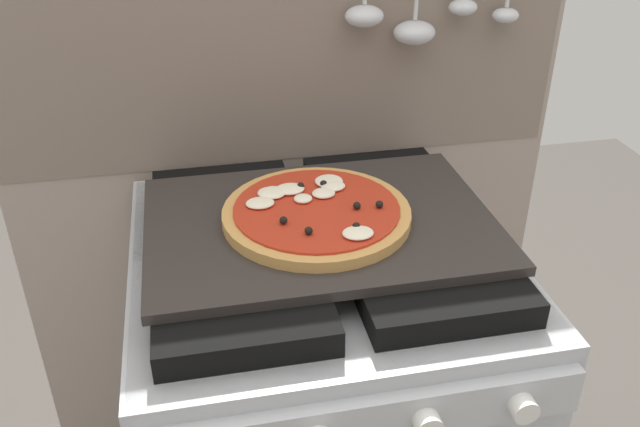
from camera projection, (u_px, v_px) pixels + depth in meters
The scene contains 3 objects.
kitchen_backsplash at pixel (289, 191), 1.41m from camera, with size 1.10×0.09×1.55m.
baking_tray at pixel (320, 223), 1.07m from camera, with size 0.54×0.38×0.02m, color #2D2826.
pizza_left at pixel (316, 213), 1.06m from camera, with size 0.29×0.29×0.03m.
Camera 1 is at (-0.19, -0.90, 1.46)m, focal length 38.27 mm.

